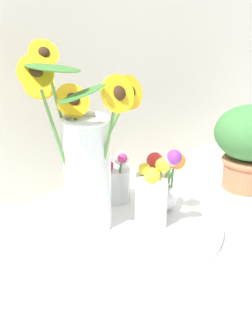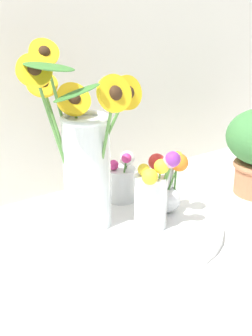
{
  "view_description": "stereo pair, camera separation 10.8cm",
  "coord_description": "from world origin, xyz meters",
  "px_view_note": "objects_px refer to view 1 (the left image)",
  "views": [
    {
      "loc": [
        -0.7,
        -0.69,
        0.54
      ],
      "look_at": [
        -0.04,
        0.07,
        0.16
      ],
      "focal_mm": 50.0,
      "sensor_mm": 36.0,
      "label": 1
    },
    {
      "loc": [
        -0.62,
        -0.76,
        0.54
      ],
      "look_at": [
        -0.04,
        0.07,
        0.16
      ],
      "focal_mm": 50.0,
      "sensor_mm": 36.0,
      "label": 2
    }
  ],
  "objects_px": {
    "vase_small_back": "(116,181)",
    "potted_plant": "(251,143)",
    "mason_jar_sunflowers": "(85,159)",
    "vase_bulb_right": "(165,183)",
    "vase_small_center": "(153,194)",
    "serving_tray": "(126,226)"
  },
  "relations": [
    {
      "from": "vase_small_back",
      "to": "potted_plant",
      "type": "xyz_separation_m",
      "value": [
        0.37,
        -0.16,
        0.06
      ]
    },
    {
      "from": "mason_jar_sunflowers",
      "to": "vase_bulb_right",
      "type": "distance_m",
      "value": 0.23
    },
    {
      "from": "vase_small_back",
      "to": "vase_small_center",
      "type": "bearing_deg",
      "value": -100.27
    },
    {
      "from": "vase_small_center",
      "to": "vase_bulb_right",
      "type": "xyz_separation_m",
      "value": [
        0.08,
        0.04,
        -0.01
      ]
    },
    {
      "from": "serving_tray",
      "to": "potted_plant",
      "type": "xyz_separation_m",
      "value": [
        0.44,
        -0.04,
        0.13
      ]
    },
    {
      "from": "vase_small_back",
      "to": "mason_jar_sunflowers",
      "type": "bearing_deg",
      "value": -155.77
    },
    {
      "from": "mason_jar_sunflowers",
      "to": "vase_small_center",
      "type": "xyz_separation_m",
      "value": [
        0.12,
        -0.1,
        -0.09
      ]
    },
    {
      "from": "serving_tray",
      "to": "vase_small_center",
      "type": "xyz_separation_m",
      "value": [
        0.04,
        -0.06,
        0.09
      ]
    },
    {
      "from": "serving_tray",
      "to": "mason_jar_sunflowers",
      "type": "height_order",
      "value": "mason_jar_sunflowers"
    },
    {
      "from": "serving_tray",
      "to": "vase_small_back",
      "type": "relative_size",
      "value": 3.24
    },
    {
      "from": "serving_tray",
      "to": "vase_small_center",
      "type": "relative_size",
      "value": 2.38
    },
    {
      "from": "vase_bulb_right",
      "to": "vase_small_back",
      "type": "bearing_deg",
      "value": 110.62
    },
    {
      "from": "vase_bulb_right",
      "to": "potted_plant",
      "type": "height_order",
      "value": "potted_plant"
    },
    {
      "from": "vase_small_center",
      "to": "vase_bulb_right",
      "type": "bearing_deg",
      "value": 26.59
    },
    {
      "from": "serving_tray",
      "to": "vase_bulb_right",
      "type": "height_order",
      "value": "vase_bulb_right"
    },
    {
      "from": "vase_bulb_right",
      "to": "vase_small_back",
      "type": "height_order",
      "value": "vase_bulb_right"
    },
    {
      "from": "serving_tray",
      "to": "vase_bulb_right",
      "type": "xyz_separation_m",
      "value": [
        0.11,
        -0.02,
        0.09
      ]
    },
    {
      "from": "serving_tray",
      "to": "vase_small_center",
      "type": "bearing_deg",
      "value": -57.51
    },
    {
      "from": "potted_plant",
      "to": "mason_jar_sunflowers",
      "type": "bearing_deg",
      "value": 170.21
    },
    {
      "from": "serving_tray",
      "to": "potted_plant",
      "type": "bearing_deg",
      "value": -5.57
    },
    {
      "from": "vase_small_center",
      "to": "serving_tray",
      "type": "bearing_deg",
      "value": 122.49
    },
    {
      "from": "mason_jar_sunflowers",
      "to": "vase_small_center",
      "type": "height_order",
      "value": "mason_jar_sunflowers"
    }
  ]
}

